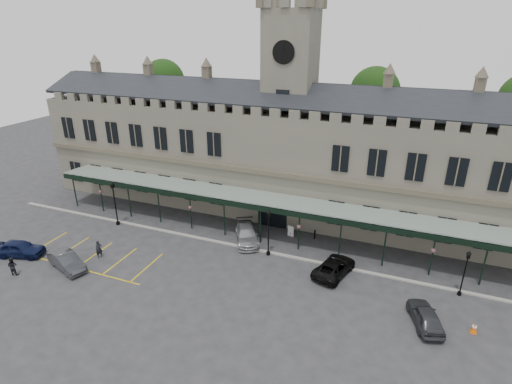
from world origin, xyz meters
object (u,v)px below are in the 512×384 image
(clock_tower, at_px, (290,98))
(lamp_post_left, at_px, (114,199))
(car_left_b, at_px, (67,261))
(sign_board, at_px, (291,231))
(station_building, at_px, (288,157))
(lamp_post_mid, at_px, (269,228))
(lamp_post_right, at_px, (465,269))
(traffic_cone, at_px, (474,328))
(car_taxi, at_px, (247,234))
(car_van, at_px, (334,267))
(car_left_a, at_px, (19,248))
(person_b, at_px, (13,266))
(car_right_a, at_px, (425,316))
(person_a, at_px, (99,249))

(clock_tower, bearing_deg, lamp_post_left, -145.70)
(clock_tower, relative_size, car_left_b, 5.40)
(sign_board, bearing_deg, station_building, 124.75)
(clock_tower, bearing_deg, station_building, -90.00)
(lamp_post_mid, height_order, lamp_post_right, lamp_post_mid)
(station_building, distance_m, traffic_cone, 25.08)
(lamp_post_mid, bearing_deg, lamp_post_left, -179.51)
(car_taxi, height_order, car_van, car_taxi)
(lamp_post_mid, bearing_deg, car_left_b, -151.36)
(lamp_post_right, height_order, traffic_cone, lamp_post_right)
(station_building, relative_size, car_van, 11.98)
(clock_tower, xyz_separation_m, sign_board, (2.53, -6.53, -12.53))
(car_left_a, relative_size, person_b, 2.65)
(traffic_cone, relative_size, car_right_a, 0.18)
(car_van, distance_m, person_a, 22.01)
(car_taxi, xyz_separation_m, car_van, (9.48, -2.59, -0.07))
(car_left_a, height_order, car_taxi, car_left_a)
(lamp_post_mid, distance_m, sign_board, 4.97)
(sign_board, bearing_deg, lamp_post_mid, -88.97)
(car_left_a, bearing_deg, person_a, -87.19)
(car_left_a, height_order, person_b, person_b)
(lamp_post_right, bearing_deg, lamp_post_left, -179.92)
(car_taxi, relative_size, car_van, 1.06)
(sign_board, bearing_deg, car_left_b, -129.20)
(car_van, bearing_deg, person_b, 37.78)
(car_left_a, relative_size, car_right_a, 1.07)
(car_left_b, relative_size, car_right_a, 1.06)
(clock_tower, relative_size, person_a, 14.28)
(clock_tower, xyz_separation_m, lamp_post_right, (18.33, -10.94, -10.64))
(car_left_b, distance_m, car_van, 24.11)
(station_building, height_order, car_taxi, station_building)
(lamp_post_left, height_order, sign_board, lamp_post_left)
(lamp_post_right, relative_size, car_left_a, 0.91)
(station_building, distance_m, sign_board, 9.09)
(car_taxi, bearing_deg, person_b, -170.23)
(station_building, height_order, person_a, station_building)
(car_van, height_order, person_a, person_a)
(clock_tower, bearing_deg, traffic_cone, -38.97)
(lamp_post_right, bearing_deg, person_a, -168.90)
(car_van, bearing_deg, sign_board, -26.60)
(station_building, xyz_separation_m, lamp_post_mid, (1.59, -10.75, -3.59))
(lamp_post_right, bearing_deg, person_b, -162.94)
(car_left_a, distance_m, person_a, 7.74)
(lamp_post_right, bearing_deg, clock_tower, 149.17)
(car_right_a, distance_m, person_a, 28.88)
(traffic_cone, height_order, car_right_a, car_right_a)
(traffic_cone, xyz_separation_m, person_a, (-32.16, -1.79, 0.49))
(sign_board, distance_m, car_left_a, 26.52)
(lamp_post_left, bearing_deg, station_building, 34.09)
(person_b, bearing_deg, car_left_b, -161.57)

